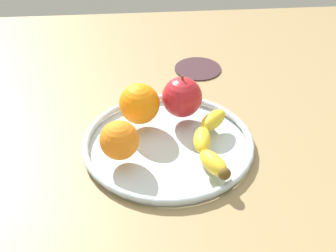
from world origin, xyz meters
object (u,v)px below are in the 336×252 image
object	(u,v)px
banana	(210,142)
ambient_coaster	(198,68)
fruit_bowl	(168,143)
orange_front_left	(139,104)
orange_back_left	(119,140)
apple	(182,97)

from	to	relation	value
banana	ambient_coaster	size ratio (longest dim) A/B	1.83
fruit_bowl	banana	xyz separation A→B (cm)	(3.16, 7.07, 2.40)
fruit_bowl	orange_front_left	bearing A→B (deg)	-142.59
orange_back_left	orange_front_left	size ratio (longest dim) A/B	0.89
fruit_bowl	orange_front_left	size ratio (longest dim) A/B	4.08
orange_front_left	banana	bearing A→B (deg)	51.57
apple	ambient_coaster	distance (cm)	21.46
apple	orange_back_left	distance (cm)	16.57
orange_front_left	ambient_coaster	bearing A→B (deg)	147.13
fruit_bowl	ambient_coaster	distance (cm)	29.24
orange_front_left	ambient_coaster	size ratio (longest dim) A/B	0.71
apple	orange_back_left	xyz separation A→B (cm)	(11.64, -11.78, -0.44)
banana	orange_front_left	distance (cm)	15.29
orange_back_left	ambient_coaster	bearing A→B (deg)	150.85
fruit_bowl	apple	world-z (taller)	apple
fruit_bowl	banana	bearing A→B (deg)	65.94
fruit_bowl	banana	world-z (taller)	banana
apple	orange_back_left	bearing A→B (deg)	-45.34
apple	banana	bearing A→B (deg)	18.99
banana	orange_front_left	size ratio (longest dim) A/B	2.57
banana	orange_back_left	bearing A→B (deg)	-78.91
apple	ambient_coaster	world-z (taller)	apple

